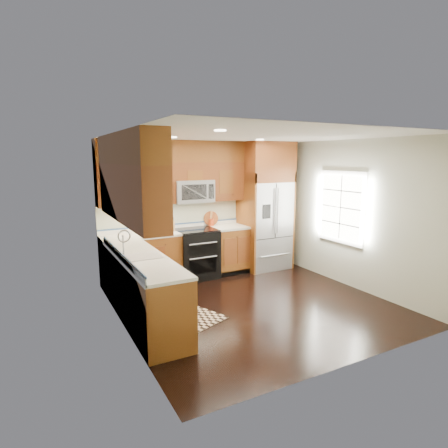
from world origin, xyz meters
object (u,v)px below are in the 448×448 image
utensil_crock (211,221)px  rug (178,314)px  knife_block (172,225)px  refrigerator (265,206)px  range (196,254)px

utensil_crock → rug: bearing=-129.1°
rug → knife_block: knife_block is taller
refrigerator → utensil_crock: size_ratio=8.88×
range → knife_block: (-0.44, 0.09, 0.58)m
rug → knife_block: bearing=49.8°
range → knife_block: knife_block is taller
knife_block → rug: bearing=-108.0°
knife_block → refrigerator: bearing=-3.6°
rug → knife_block: size_ratio=5.12×
range → utensil_crock: bearing=28.0°
rug → utensil_crock: bearing=28.8°
refrigerator → utensil_crock: bearing=166.2°
rug → utensil_crock: utensil_crock is taller
range → knife_block: 0.73m
rug → knife_block: (0.51, 1.57, 1.04)m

